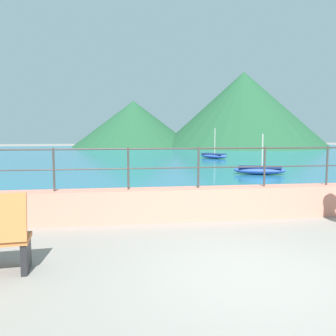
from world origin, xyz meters
TOP-DOWN VIEW (x-y plane):
  - ground_plane at (0.00, 0.00)m, footprint 120.00×120.00m
  - promenade_wall at (0.00, 3.20)m, footprint 20.00×0.56m
  - railing at (0.00, 3.20)m, footprint 18.44×0.04m
  - lake_water at (0.00, 25.84)m, footprint 64.00×44.32m
  - hill_main at (15.01, 40.86)m, footprint 21.72×21.72m
  - hill_secondary at (0.87, 44.27)m, footprint 16.57×16.57m
  - boat_1 at (5.37, 20.84)m, footprint 2.04×2.41m
  - boat_2 at (4.62, 10.70)m, footprint 2.46×1.55m

SIDE VIEW (x-z plane):
  - ground_plane at x=0.00m, z-range 0.00..0.00m
  - lake_water at x=0.00m, z-range 0.00..0.06m
  - boat_2 at x=4.62m, z-range -0.64..1.16m
  - boat_1 at x=5.37m, z-range -0.83..1.36m
  - promenade_wall at x=0.00m, z-range 0.00..0.70m
  - railing at x=0.00m, z-range 0.86..1.76m
  - hill_secondary at x=0.87m, z-range 0.00..6.18m
  - hill_main at x=15.01m, z-range 0.00..9.79m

